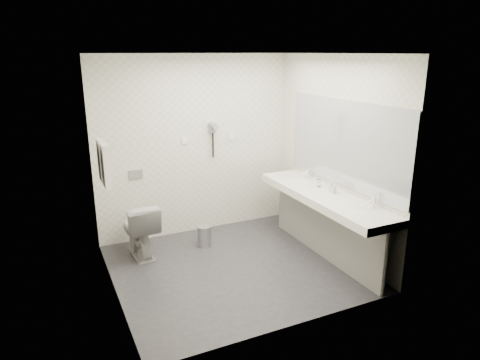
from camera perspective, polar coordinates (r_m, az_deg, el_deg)
floor at (r=5.37m, az=-0.78°, el=-11.42°), size 2.80×2.80×0.00m
ceiling at (r=4.74m, az=-0.90°, el=16.33°), size 2.80×2.80×0.00m
wall_back at (r=6.08m, az=-5.93°, el=4.43°), size 2.80×0.00×2.80m
wall_front at (r=3.81m, az=7.29°, el=-3.02°), size 2.80×0.00×2.80m
wall_left at (r=4.53m, az=-17.16°, el=-0.45°), size 0.00×2.60×2.60m
wall_right at (r=5.62m, az=12.30°, el=3.12°), size 0.00×2.60×2.60m
vanity_counter at (r=5.42m, az=10.97°, el=-2.23°), size 0.55×2.20×0.10m
vanity_panel at (r=5.59m, az=10.94°, el=-6.32°), size 0.03×2.15×0.75m
vanity_post_near at (r=4.89m, az=18.48°, el=-10.37°), size 0.06×0.06×0.75m
vanity_post_far at (r=6.41m, az=5.71°, el=-3.07°), size 0.06×0.06×0.75m
mirror at (r=5.41m, az=13.58°, el=4.70°), size 0.02×2.20×1.05m
basin_near at (r=4.94m, az=15.41°, el=-4.01°), size 0.40×0.31×0.05m
basin_far at (r=5.92m, az=7.31°, el=-0.09°), size 0.40×0.31×0.05m
faucet_near at (r=5.03m, az=17.18°, el=-2.68°), size 0.04×0.04×0.15m
faucet_far at (r=6.00m, az=8.91°, el=0.96°), size 0.04×0.04×0.15m
soap_bottle_a at (r=5.42m, az=12.24°, el=-1.09°), size 0.06×0.06×0.12m
soap_bottle_c at (r=5.48m, az=11.90°, el=-0.77°), size 0.06×0.06×0.14m
glass_left at (r=5.64m, az=10.35°, el=-0.38°), size 0.06×0.06×0.10m
toilet at (r=5.68m, az=-13.14°, el=-6.27°), size 0.45×0.73×0.71m
flush_plate at (r=5.92m, az=-13.56°, el=0.73°), size 0.18×0.02×0.12m
pedal_bin at (r=5.89m, az=-4.75°, el=-7.40°), size 0.20×0.20×0.27m
bin_lid at (r=5.83m, az=-4.78°, el=-6.14°), size 0.19×0.19×0.02m
towel_rail at (r=5.00m, az=-17.84°, el=4.58°), size 0.02×0.62×0.02m
towel_near at (r=4.91m, az=-17.27°, el=1.79°), size 0.07×0.24×0.48m
towel_far at (r=5.18m, az=-17.74°, el=2.50°), size 0.07×0.24×0.48m
dryer_cradle at (r=6.09m, az=-3.68°, el=6.90°), size 0.10×0.04×0.14m
dryer_barrel at (r=6.02m, az=-3.43°, el=7.09°), size 0.08×0.14×0.08m
dryer_cord at (r=6.13m, az=-3.58°, el=4.58°), size 0.02×0.02×0.35m
switch_plate_a at (r=6.00m, az=-7.27°, el=5.20°), size 0.09×0.02×0.09m
switch_plate_b at (r=6.25m, az=-1.14°, el=5.78°), size 0.09×0.02×0.09m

